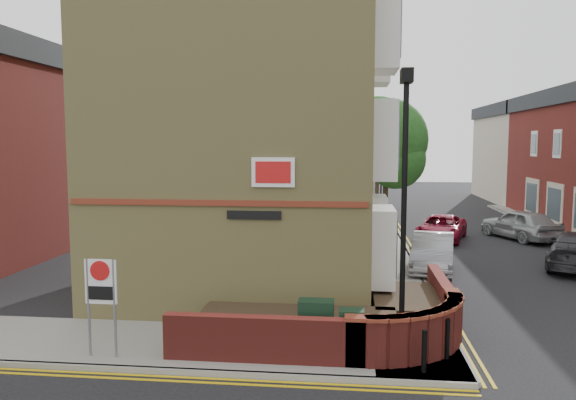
# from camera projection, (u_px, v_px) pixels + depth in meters

# --- Properties ---
(ground) EXTENTS (120.00, 120.00, 0.00)m
(ground) POSITION_uv_depth(u_px,v_px,m) (327.00, 381.00, 11.48)
(ground) COLOR black
(ground) RESTS_ON ground
(pavement_corner) EXTENTS (13.00, 3.00, 0.12)m
(pavement_corner) POSITION_uv_depth(u_px,v_px,m) (182.00, 345.00, 13.34)
(pavement_corner) COLOR gray
(pavement_corner) RESTS_ON ground
(pavement_main) EXTENTS (2.00, 32.00, 0.12)m
(pavement_main) POSITION_uv_depth(u_px,v_px,m) (382.00, 243.00, 27.07)
(pavement_main) COLOR gray
(pavement_main) RESTS_ON ground
(kerb_side) EXTENTS (13.00, 0.15, 0.12)m
(kerb_side) POSITION_uv_depth(u_px,v_px,m) (161.00, 371.00, 11.86)
(kerb_side) COLOR gray
(kerb_side) RESTS_ON ground
(kerb_main_near) EXTENTS (0.15, 32.00, 0.12)m
(kerb_main_near) POSITION_uv_depth(u_px,v_px,m) (403.00, 243.00, 26.96)
(kerb_main_near) COLOR gray
(kerb_main_near) RESTS_ON ground
(yellow_lines_side) EXTENTS (13.00, 0.28, 0.01)m
(yellow_lines_side) POSITION_uv_depth(u_px,v_px,m) (157.00, 378.00, 11.62)
(yellow_lines_side) COLOR gold
(yellow_lines_side) RESTS_ON ground
(yellow_lines_main) EXTENTS (0.28, 32.00, 0.01)m
(yellow_lines_main) POSITION_uv_depth(u_px,v_px,m) (408.00, 244.00, 26.94)
(yellow_lines_main) COLOR gold
(yellow_lines_main) RESTS_ON ground
(corner_building) EXTENTS (8.95, 10.40, 13.60)m
(corner_building) POSITION_uv_depth(u_px,v_px,m) (254.00, 102.00, 19.07)
(corner_building) COLOR tan
(corner_building) RESTS_ON ground
(garden_wall) EXTENTS (6.80, 6.00, 1.20)m
(garden_wall) POSITION_uv_depth(u_px,v_px,m) (331.00, 339.00, 13.95)
(garden_wall) COLOR maroon
(garden_wall) RESTS_ON ground
(lamppost) EXTENTS (0.25, 0.50, 6.30)m
(lamppost) POSITION_uv_depth(u_px,v_px,m) (404.00, 213.00, 12.15)
(lamppost) COLOR black
(lamppost) RESTS_ON pavement_corner
(utility_cabinet_large) EXTENTS (0.80, 0.45, 1.20)m
(utility_cabinet_large) POSITION_uv_depth(u_px,v_px,m) (316.00, 326.00, 12.72)
(utility_cabinet_large) COLOR black
(utility_cabinet_large) RESTS_ON pavement_corner
(utility_cabinet_small) EXTENTS (0.55, 0.40, 1.10)m
(utility_cabinet_small) POSITION_uv_depth(u_px,v_px,m) (351.00, 334.00, 12.35)
(utility_cabinet_small) COLOR black
(utility_cabinet_small) RESTS_ON pavement_corner
(bollard_near) EXTENTS (0.11, 0.11, 0.90)m
(bollard_near) POSITION_uv_depth(u_px,v_px,m) (424.00, 351.00, 11.60)
(bollard_near) COLOR black
(bollard_near) RESTS_ON pavement_corner
(bollard_far) EXTENTS (0.11, 0.11, 0.90)m
(bollard_far) POSITION_uv_depth(u_px,v_px,m) (447.00, 339.00, 12.32)
(bollard_far) COLOR black
(bollard_far) RESTS_ON pavement_corner
(zone_sign) EXTENTS (0.72, 0.07, 2.20)m
(zone_sign) POSITION_uv_depth(u_px,v_px,m) (101.00, 289.00, 12.35)
(zone_sign) COLOR slate
(zone_sign) RESTS_ON pavement_corner
(far_terrace_cream) EXTENTS (5.40, 12.40, 8.00)m
(far_terrace_cream) POSITION_uv_depth(u_px,v_px,m) (519.00, 152.00, 47.05)
(far_terrace_cream) COLOR #BEB19D
(far_terrace_cream) RESTS_ON ground
(tree_near) EXTENTS (3.64, 3.65, 6.70)m
(tree_near) POSITION_uv_depth(u_px,v_px,m) (386.00, 146.00, 24.67)
(tree_near) COLOR #382B1E
(tree_near) RESTS_ON pavement_main
(tree_mid) EXTENTS (4.03, 4.03, 7.42)m
(tree_mid) POSITION_uv_depth(u_px,v_px,m) (378.00, 137.00, 32.53)
(tree_mid) COLOR #382B1E
(tree_mid) RESTS_ON pavement_main
(tree_far) EXTENTS (3.81, 3.81, 7.00)m
(tree_far) POSITION_uv_depth(u_px,v_px,m) (372.00, 142.00, 40.47)
(tree_far) COLOR #382B1E
(tree_far) RESTS_ON pavement_main
(traffic_light_assembly) EXTENTS (0.20, 0.16, 4.20)m
(traffic_light_assembly) POSITION_uv_depth(u_px,v_px,m) (381.00, 175.00, 35.65)
(traffic_light_assembly) COLOR black
(traffic_light_assembly) RESTS_ON pavement_main
(silver_car_near) EXTENTS (2.22, 4.49, 1.41)m
(silver_car_near) POSITION_uv_depth(u_px,v_px,m) (433.00, 252.00, 21.33)
(silver_car_near) COLOR #929299
(silver_car_near) RESTS_ON ground
(red_car_main) EXTENTS (3.30, 4.89, 1.25)m
(red_car_main) POSITION_uv_depth(u_px,v_px,m) (441.00, 228.00, 28.02)
(red_car_main) COLOR maroon
(red_car_main) RESTS_ON ground
(silver_car_far) EXTENTS (3.46, 4.92, 1.55)m
(silver_car_far) POSITION_uv_depth(u_px,v_px,m) (521.00, 224.00, 28.22)
(silver_car_far) COLOR #9EA2A5
(silver_car_far) RESTS_ON ground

